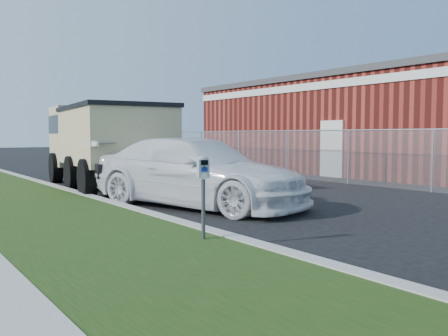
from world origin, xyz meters
TOP-DOWN VIEW (x-y plane):
  - ground at (0.00, 0.00)m, footprint 120.00×120.00m
  - chainlink_fence at (6.00, 7.00)m, footprint 0.06×30.06m
  - brick_building at (12.00, 8.00)m, footprint 9.20×14.20m
  - parking_meter at (-3.02, -0.71)m, footprint 0.19×0.15m
  - white_wagon at (-0.88, 2.84)m, footprint 3.77×5.85m
  - dump_truck at (-0.94, 8.10)m, footprint 3.37×6.93m

SIDE VIEW (x-z plane):
  - ground at x=0.00m, z-range 0.00..0.00m
  - white_wagon at x=-0.88m, z-range 0.00..1.58m
  - parking_meter at x=-3.02m, z-range 0.39..1.61m
  - chainlink_fence at x=6.00m, z-range -13.74..16.26m
  - dump_truck at x=-0.94m, z-range 0.16..2.78m
  - brick_building at x=12.00m, z-range 0.04..4.21m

